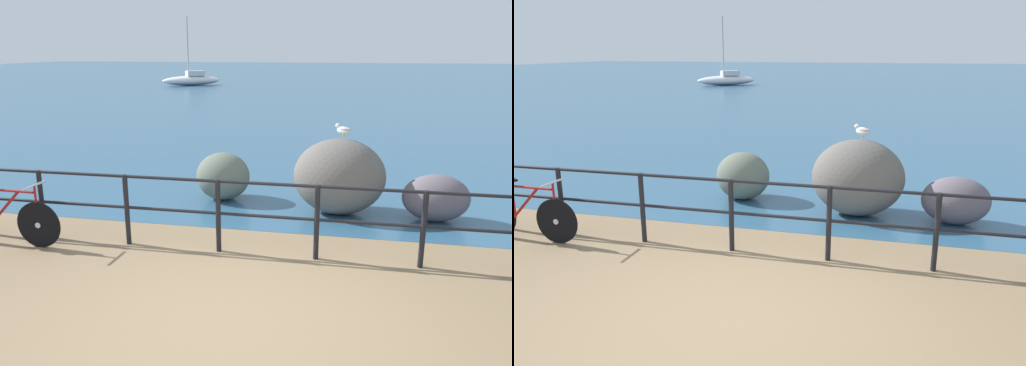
{
  "view_description": "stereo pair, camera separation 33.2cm",
  "coord_description": "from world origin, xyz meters",
  "views": [
    {
      "loc": [
        1.12,
        -4.52,
        2.72
      ],
      "look_at": [
        -0.22,
        2.1,
        0.89
      ],
      "focal_mm": 35.19,
      "sensor_mm": 36.0,
      "label": 1
    },
    {
      "loc": [
        1.45,
        -4.45,
        2.72
      ],
      "look_at": [
        -0.22,
        2.1,
        0.89
      ],
      "focal_mm": 35.19,
      "sensor_mm": 36.0,
      "label": 2
    }
  ],
  "objects": [
    {
      "name": "sailboat",
      "position": [
        -11.15,
        31.76,
        0.42
      ],
      "size": [
        4.35,
        3.58,
        4.9
      ],
      "rotation": [
        0.0,
        0.0,
        3.75
      ],
      "color": "white",
      "rests_on": "sea_surface"
    },
    {
      "name": "seagull",
      "position": [
        0.9,
        3.79,
        1.42
      ],
      "size": [
        0.32,
        0.24,
        0.23
      ],
      "rotation": [
        0.0,
        0.0,
        2.59
      ],
      "color": "gold",
      "rests_on": "breakwater_boulder_main"
    },
    {
      "name": "promenade_railing",
      "position": [
        0.0,
        1.7,
        0.64
      ],
      "size": [
        9.42,
        0.07,
        1.02
      ],
      "color": "black",
      "rests_on": "ground_plane"
    },
    {
      "name": "bicycle",
      "position": [
        -3.68,
        1.35,
        0.39
      ],
      "size": [
        1.7,
        0.48,
        0.92
      ],
      "rotation": [
        0.0,
        0.0,
        -0.02
      ],
      "color": "black",
      "rests_on": "ground_plane"
    },
    {
      "name": "ground_plane",
      "position": [
        0.0,
        20.0,
        -0.05
      ],
      "size": [
        120.0,
        120.0,
        0.1
      ],
      "primitive_type": "cube",
      "color": "#846B4C"
    },
    {
      "name": "breakwater_boulder_main",
      "position": [
        0.87,
        3.7,
        0.64
      ],
      "size": [
        1.53,
        1.17,
        1.28
      ],
      "color": "#605B56",
      "rests_on": "ground"
    },
    {
      "name": "breakwater_boulder_right",
      "position": [
        2.42,
        3.62,
        0.38
      ],
      "size": [
        1.06,
        0.7,
        0.77
      ],
      "color": "#5F565F",
      "rests_on": "ground"
    },
    {
      "name": "sea_surface",
      "position": [
        0.0,
        47.57,
        0.0
      ],
      "size": [
        120.0,
        90.0,
        0.01
      ],
      "primitive_type": "cube",
      "color": "#2D5675",
      "rests_on": "ground_plane"
    },
    {
      "name": "breakwater_boulder_left",
      "position": [
        -1.25,
        4.1,
        0.44
      ],
      "size": [
        0.99,
        0.88,
        0.88
      ],
      "color": "#60685A",
      "rests_on": "ground"
    }
  ]
}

